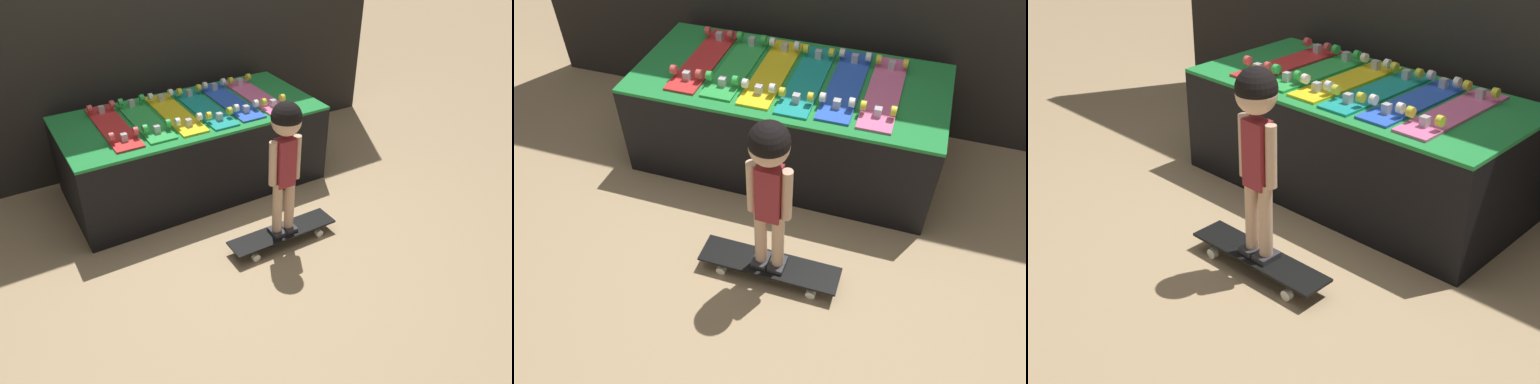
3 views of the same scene
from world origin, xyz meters
TOP-DOWN VIEW (x-y plane):
  - ground_plane at (0.00, 0.00)m, footprint 16.00×16.00m
  - display_rack at (0.00, 0.51)m, footprint 1.89×0.90m
  - skateboard_red_on_rack at (-0.56, 0.54)m, footprint 0.19×0.77m
  - skateboard_green_on_rack at (-0.34, 0.54)m, footprint 0.19×0.77m
  - skateboard_yellow_on_rack at (-0.11, 0.53)m, footprint 0.19×0.77m
  - skateboard_teal_on_rack at (0.11, 0.51)m, footprint 0.19×0.77m
  - skateboard_blue_on_rack at (0.34, 0.53)m, footprint 0.19×0.77m
  - skateboard_pink_on_rack at (0.56, 0.52)m, footprint 0.19×0.77m
  - skateboard_on_floor at (0.19, -0.46)m, footprint 0.75×0.18m
  - child at (0.19, -0.46)m, footprint 0.22×0.19m

SIDE VIEW (x-z plane):
  - ground_plane at x=0.00m, z-range 0.00..0.00m
  - skateboard_on_floor at x=0.19m, z-range 0.03..0.12m
  - display_rack at x=0.00m, z-range 0.00..0.62m
  - skateboard_red_on_rack at x=-0.56m, z-range 0.59..0.68m
  - skateboard_green_on_rack at x=-0.34m, z-range 0.59..0.68m
  - skateboard_yellow_on_rack at x=-0.11m, z-range 0.59..0.68m
  - skateboard_teal_on_rack at x=0.11m, z-range 0.59..0.68m
  - skateboard_blue_on_rack at x=0.34m, z-range 0.59..0.68m
  - skateboard_pink_on_rack at x=0.56m, z-range 0.59..0.68m
  - child at x=0.19m, z-range 0.27..1.19m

